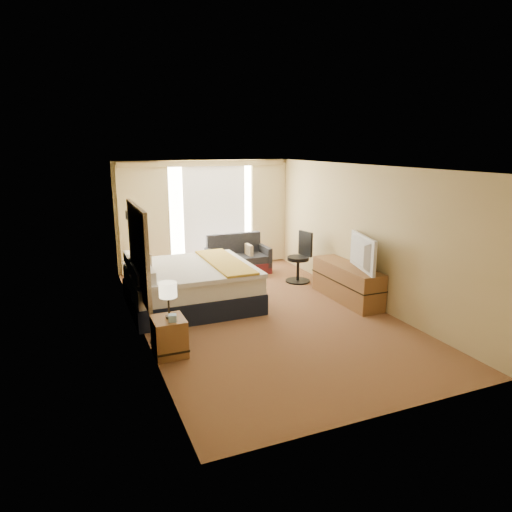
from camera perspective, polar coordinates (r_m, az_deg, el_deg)
name	(u,v)px	position (r m, az deg, el deg)	size (l,w,h in m)	color
floor	(260,312)	(8.32, 0.53, -7.06)	(4.20, 7.00, 0.02)	#551F18
ceiling	(261,166)	(7.78, 0.57, 11.14)	(4.20, 7.00, 0.02)	silver
wall_back	(204,215)	(11.20, -6.51, 5.18)	(4.20, 0.02, 2.60)	tan
wall_front	(390,306)	(5.04, 16.43, -6.03)	(4.20, 0.02, 2.60)	tan
wall_left	(138,253)	(7.40, -14.59, 0.38)	(0.02, 7.00, 2.60)	tan
wall_right	(361,233)	(8.97, 13.01, 2.76)	(0.02, 7.00, 2.60)	tan
headboard	(138,251)	(7.60, -14.50, 0.58)	(0.06, 1.85, 1.50)	black
nightstand_left	(169,336)	(6.77, -10.80, -9.84)	(0.45, 0.52, 0.55)	brown
nightstand_right	(142,287)	(9.09, -14.09, -3.83)	(0.45, 0.52, 0.55)	brown
media_dresser	(347,282)	(9.04, 11.28, -3.27)	(0.50, 1.80, 0.70)	brown
window	(214,213)	(11.24, -5.25, 5.34)	(2.30, 0.02, 2.30)	silver
curtains	(205,211)	(11.08, -6.38, 5.65)	(4.12, 0.19, 2.56)	beige
bed	(190,285)	(8.63, -8.22, -3.60)	(2.26, 2.07, 1.10)	black
loveseat	(238,260)	(10.78, -2.32, -0.53)	(1.44, 0.78, 0.90)	maroon
floor_lamp	(131,234)	(9.81, -15.39, 2.70)	(0.21, 0.21, 1.64)	black
desk_chair	(300,260)	(10.07, 5.55, -0.45)	(0.54, 0.54, 1.11)	black
lamp_left	(168,291)	(6.54, -10.95, -4.26)	(0.25, 0.25, 0.53)	black
lamp_right	(138,252)	(8.91, -14.53, 0.48)	(0.26, 0.26, 0.55)	black
tissue_box	(173,318)	(6.53, -10.39, -7.63)	(0.11, 0.11, 0.10)	#90B5DF
telephone	(144,274)	(8.88, -13.87, -2.16)	(0.16, 0.12, 0.06)	black
television	(357,253)	(8.56, 12.50, 0.40)	(1.13, 0.15, 0.65)	black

